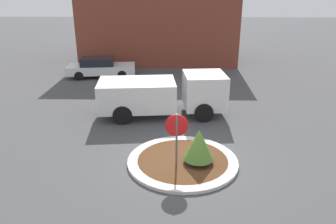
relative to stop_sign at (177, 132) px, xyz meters
name	(u,v)px	position (x,y,z in m)	size (l,w,h in m)	color
ground_plane	(183,162)	(0.23, 0.52, -1.47)	(120.00, 120.00, 0.00)	#474749
traffic_island	(183,161)	(0.23, 0.52, -1.41)	(4.04, 4.04, 0.12)	beige
stop_sign	(177,132)	(0.00, 0.00, 0.00)	(0.78, 0.07, 2.12)	#4C4C51
island_shrub	(199,144)	(0.79, 0.33, -0.63)	(1.09, 1.09, 1.28)	brown
utility_truck	(163,93)	(-0.66, 5.30, -0.35)	(6.35, 2.80, 2.07)	silver
storefront_building	(159,21)	(-1.44, 18.23, 1.85)	(12.56, 6.07, 6.65)	brown
parked_sedan_white	(100,67)	(-5.35, 12.59, -0.78)	(4.89, 2.32, 1.37)	silver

